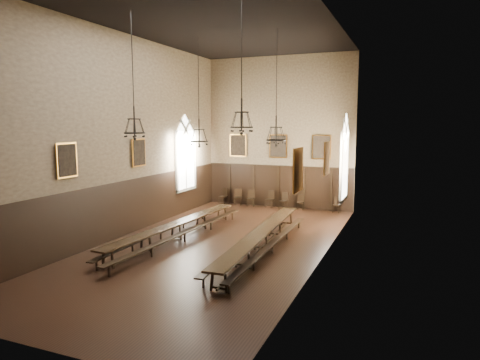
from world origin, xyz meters
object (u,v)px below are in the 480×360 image
Objects in this scene: table_left at (176,231)px; chair_0 at (223,199)px; bench_right_outer at (272,246)px; chandelier_back_left at (199,135)px; chair_4 at (283,204)px; bench_left_outer at (161,233)px; chair_1 at (238,200)px; chandelier_front_left at (134,124)px; chair_2 at (251,201)px; chair_3 at (270,202)px; bench_left_inner at (185,235)px; chair_7 at (337,208)px; chair_5 at (300,205)px; chandelier_back_right at (276,133)px; chandelier_front_right at (242,118)px; bench_right_inner at (247,240)px; table_right at (261,241)px.

chair_0 reaches higher than table_left.
chandelier_back_left is (-4.45, 2.48, 4.26)m from bench_right_outer.
chair_0 reaches higher than chair_4.
chair_1 is (0.13, 8.63, 0.04)m from bench_left_outer.
bench_right_outer is 2.13× the size of chandelier_front_left.
chair_4 is 7.85m from chandelier_back_left.
chair_0 reaches higher than chair_2.
chair_3 reaches higher than chair_2.
chair_2 is (-0.17, 8.53, 0.01)m from bench_left_inner.
chair_7 is at bearing 19.18° from chair_0.
bench_right_outer is 9.23m from chair_3.
table_left is at bearing 156.35° from bench_left_inner.
chair_7 is at bearing 56.19° from table_left.
chair_0 is at bearing -161.97° from chair_4.
bench_right_outer is 9.53× the size of chair_4.
chandelier_front_left is at bearing -88.84° from chair_3.
chandelier_back_left is (0.71, 2.39, 4.26)m from bench_left_outer.
bench_right_outer is 7.00m from chandelier_front_left.
chandelier_back_left is (-1.50, -6.27, 4.22)m from chair_3.
chair_4 is at bearing 70.22° from bench_left_outer.
bench_left_inner is 11.50× the size of chair_5.
chair_2 is (-4.15, 8.67, 0.03)m from bench_right_outer.
chair_2 is at bearing -20.55° from chair_1.
chair_2 is at bearing 83.33° from bench_left_outer.
chandelier_front_left is at bearing -101.93° from bench_left_inner.
chandelier_front_left is (-3.94, -4.67, 0.37)m from chandelier_back_right.
chandelier_front_right is (-0.37, -2.31, 4.96)m from bench_right_outer.
chair_4 is at bearing 96.08° from bench_right_inner.
chair_4 is 1.12× the size of chair_5.
chair_1 is 12.12m from chandelier_front_left.
chair_3 is (-2.41, 8.55, -0.08)m from table_right.
chandelier_front_right is at bearing -73.10° from bench_right_inner.
chandelier_front_left reaches higher than table_right.
chandelier_front_right is (3.61, -2.45, 4.94)m from bench_left_inner.
chair_7 is 13.36m from chandelier_front_left.
chair_0 reaches higher than chair_7.
chair_0 is 0.99m from chair_1.
chandelier_back_right is 6.12m from chandelier_front_left.
chandelier_back_right reaches higher than chair_7.
chair_0 is at bearing 164.63° from chair_1.
bench_left_outer is at bearing 103.91° from chandelier_front_left.
chandelier_front_left is (-3.34, -2.82, 4.73)m from bench_right_inner.
chair_5 is at bearing 67.42° from table_left.
bench_right_inner is 9.85× the size of chair_3.
bench_right_outer is (1.19, -0.38, -0.02)m from bench_right_inner.
chair_3 is 12.24m from chandelier_front_left.
chandelier_back_left is at bearing -56.99° from chair_0.
chair_5 is 0.18× the size of chandelier_back_right.
table_left is at bearing 90.20° from chandelier_front_left.
bench_right_inner is 11.31× the size of chair_5.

